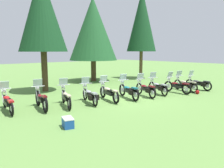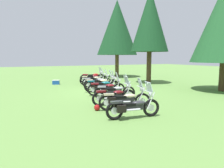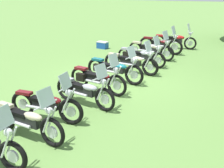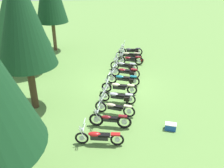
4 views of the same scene
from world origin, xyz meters
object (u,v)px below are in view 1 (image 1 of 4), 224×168
object	(u,v)px
pine_tree_1	(42,12)
pine_tree_3	(142,21)
motorcycle_0	(8,102)
motorcycle_1	(41,99)
motorcycle_8	(177,86)
motorcycle_10	(199,83)
picnic_cooler	(68,122)
motorcycle_4	(109,92)
motorcycle_6	(146,89)
dropped_helmet	(197,92)
pine_tree_2	(93,29)
motorcycle_2	(66,97)
motorcycle_7	(158,87)
motorcycle_5	(129,91)
motorcycle_9	(186,84)
motorcycle_3	(90,95)

from	to	relation	value
pine_tree_1	pine_tree_3	xyz separation A→B (m)	(10.37, 0.18, 0.37)
motorcycle_0	motorcycle_1	distance (m)	1.47
motorcycle_8	pine_tree_1	xyz separation A→B (m)	(-6.16, 6.47, 4.82)
pine_tree_1	pine_tree_3	bearing A→B (deg)	0.97
motorcycle_10	picnic_cooler	bearing A→B (deg)	101.22
pine_tree_1	motorcycle_1	bearing A→B (deg)	-118.19
motorcycle_1	motorcycle_4	distance (m)	3.71
motorcycle_6	dropped_helmet	distance (m)	3.54
motorcycle_10	pine_tree_1	size ratio (longest dim) A/B	0.27
picnic_cooler	dropped_helmet	bearing A→B (deg)	-1.34
motorcycle_6	pine_tree_2	distance (m)	8.97
motorcycle_10	pine_tree_3	bearing A→B (deg)	-7.19
picnic_cooler	motorcycle_1	bearing A→B (deg)	81.95
motorcycle_1	picnic_cooler	size ratio (longest dim) A/B	3.41
motorcycle_2	pine_tree_2	world-z (taller)	pine_tree_2
motorcycle_1	pine_tree_1	xyz separation A→B (m)	(2.30, 4.29, 4.82)
motorcycle_1	motorcycle_7	distance (m)	7.38
motorcycle_5	motorcycle_1	bearing A→B (deg)	94.03
motorcycle_2	pine_tree_2	distance (m)	10.30
motorcycle_7	motorcycle_9	size ratio (longest dim) A/B	0.96
motorcycle_3	pine_tree_1	size ratio (longest dim) A/B	0.28
motorcycle_3	motorcycle_0	bearing A→B (deg)	89.53
motorcycle_1	motorcycle_4	size ratio (longest dim) A/B	0.96
pine_tree_1	motorcycle_5	bearing A→B (deg)	-65.63
motorcycle_6	motorcycle_9	bearing A→B (deg)	-82.40
picnic_cooler	dropped_helmet	xyz separation A→B (m)	(9.49, -0.22, -0.05)
motorcycle_1	motorcycle_8	bearing A→B (deg)	-92.17
motorcycle_6	pine_tree_1	bearing A→B (deg)	52.09
motorcycle_2	motorcycle_7	world-z (taller)	motorcycle_7
motorcycle_4	motorcycle_1	bearing A→B (deg)	93.56
motorcycle_0	motorcycle_6	distance (m)	7.67
motorcycle_4	motorcycle_10	world-z (taller)	motorcycle_4
motorcycle_2	dropped_helmet	distance (m)	8.44
pine_tree_2	picnic_cooler	xyz separation A→B (m)	(-8.41, -9.27, -4.51)
picnic_cooler	dropped_helmet	world-z (taller)	picnic_cooler
motorcycle_3	motorcycle_9	distance (m)	7.22
motorcycle_8	pine_tree_2	xyz separation A→B (m)	(-0.49, 8.33, 4.23)
motorcycle_6	picnic_cooler	size ratio (longest dim) A/B	3.30
motorcycle_0	motorcycle_1	bearing A→B (deg)	-106.22
motorcycle_4	pine_tree_1	size ratio (longest dim) A/B	0.29
motorcycle_0	motorcycle_10	xyz separation A→B (m)	(12.04, -3.19, -0.02)
motorcycle_0	motorcycle_8	distance (m)	10.19
motorcycle_10	pine_tree_1	world-z (taller)	pine_tree_1
motorcycle_2	pine_tree_1	distance (m)	6.77
motorcycle_10	picnic_cooler	xyz separation A→B (m)	(-11.13, -0.53, -0.26)
picnic_cooler	motorcycle_5	bearing A→B (deg)	19.67
motorcycle_2	motorcycle_6	world-z (taller)	motorcycle_6
motorcycle_7	pine_tree_1	distance (m)	9.05
dropped_helmet	motorcycle_2	bearing A→B (deg)	159.04
motorcycle_8	dropped_helmet	world-z (taller)	motorcycle_8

